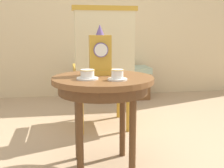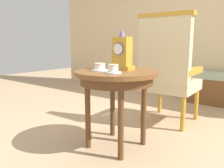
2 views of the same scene
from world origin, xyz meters
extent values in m
plane|color=tan|center=(0.00, 0.00, 0.00)|extent=(10.00, 10.00, 0.00)
cylinder|color=brown|center=(-0.03, -0.02, 0.62)|extent=(0.66, 0.66, 0.03)
cylinder|color=#56351C|center=(-0.03, -0.02, 0.57)|extent=(0.58, 0.58, 0.07)
cylinder|color=#56351C|center=(0.13, 0.15, 0.30)|extent=(0.04, 0.04, 0.60)
cylinder|color=#56351C|center=(-0.20, 0.15, 0.30)|extent=(0.04, 0.04, 0.60)
cylinder|color=#56351C|center=(-0.20, -0.18, 0.30)|extent=(0.04, 0.04, 0.60)
cylinder|color=#56351C|center=(0.13, -0.18, 0.30)|extent=(0.04, 0.04, 0.60)
cylinder|color=white|center=(-0.14, -0.09, 0.64)|extent=(0.14, 0.14, 0.01)
cylinder|color=white|center=(-0.14, -0.09, 0.67)|extent=(0.09, 0.09, 0.05)
torus|color=gold|center=(-0.14, -0.09, 0.69)|extent=(0.09, 0.09, 0.00)
cylinder|color=white|center=(0.04, -0.15, 0.64)|extent=(0.12, 0.12, 0.01)
cylinder|color=white|center=(0.04, -0.15, 0.67)|extent=(0.07, 0.07, 0.06)
torus|color=gold|center=(0.04, -0.15, 0.70)|extent=(0.08, 0.08, 0.00)
cube|color=gold|center=(-0.04, 0.07, 0.65)|extent=(0.19, 0.11, 0.04)
cube|color=gold|center=(-0.04, 0.07, 0.79)|extent=(0.14, 0.09, 0.23)
cylinder|color=#664C8C|center=(-0.04, 0.02, 0.81)|extent=(0.10, 0.01, 0.10)
cylinder|color=white|center=(-0.04, 0.01, 0.81)|extent=(0.08, 0.00, 0.08)
cone|color=#664C8C|center=(-0.04, 0.07, 0.94)|extent=(0.06, 0.06, 0.07)
cube|color=beige|center=(0.06, 0.86, 0.41)|extent=(0.54, 0.54, 0.11)
cube|color=beige|center=(0.07, 0.64, 0.78)|extent=(0.52, 0.11, 0.64)
cube|color=gold|center=(0.07, 0.64, 1.12)|extent=(0.56, 0.12, 0.04)
cube|color=gold|center=(0.29, 0.86, 0.57)|extent=(0.08, 0.47, 0.06)
cube|color=gold|center=(-0.17, 0.85, 0.57)|extent=(0.08, 0.47, 0.06)
cylinder|color=gold|center=(0.27, 1.08, 0.18)|extent=(0.04, 0.04, 0.35)
cylinder|color=gold|center=(-0.17, 1.07, 0.18)|extent=(0.04, 0.04, 0.35)
cylinder|color=gold|center=(0.29, 0.64, 0.18)|extent=(0.04, 0.04, 0.35)
cylinder|color=gold|center=(-0.15, 0.63, 0.18)|extent=(0.04, 0.04, 0.35)
cube|color=#9EB299|center=(0.37, 1.95, 0.40)|extent=(0.97, 0.40, 0.08)
cube|color=brown|center=(0.37, 1.95, 0.18)|extent=(0.93, 0.38, 0.36)
camera|label=1|loc=(-0.25, -1.77, 0.93)|focal=44.11mm
camera|label=2|loc=(1.05, -1.48, 0.86)|focal=36.90mm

